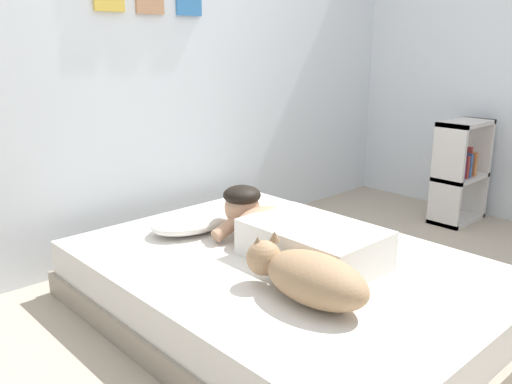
% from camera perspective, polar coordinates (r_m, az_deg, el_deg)
% --- Properties ---
extents(ground_plane, '(12.88, 12.88, 0.00)m').
position_cam_1_polar(ground_plane, '(2.60, 8.11, -14.25)').
color(ground_plane, tan).
extents(back_wall, '(4.44, 0.12, 2.50)m').
position_cam_1_polar(back_wall, '(3.37, -11.52, 14.73)').
color(back_wall, silver).
rests_on(back_wall, ground).
extents(bed, '(1.48, 2.05, 0.30)m').
position_cam_1_polar(bed, '(2.62, 3.03, -10.26)').
color(bed, gray).
rests_on(bed, ground).
extents(pillow, '(0.52, 0.32, 0.11)m').
position_cam_1_polar(pillow, '(2.94, -6.68, -3.01)').
color(pillow, white).
rests_on(pillow, bed).
extents(person_lying, '(0.43, 0.92, 0.27)m').
position_cam_1_polar(person_lying, '(2.59, 3.89, -4.36)').
color(person_lying, silver).
rests_on(person_lying, bed).
extents(dog, '(0.26, 0.57, 0.21)m').
position_cam_1_polar(dog, '(2.14, 5.68, -8.97)').
color(dog, '#9E7A56').
rests_on(dog, bed).
extents(coffee_cup, '(0.12, 0.09, 0.07)m').
position_cam_1_polar(coffee_cup, '(2.99, -1.91, -2.92)').
color(coffee_cup, white).
rests_on(coffee_cup, bed).
extents(cell_phone, '(0.07, 0.14, 0.01)m').
position_cam_1_polar(cell_phone, '(2.49, 9.83, -7.92)').
color(cell_phone, black).
rests_on(cell_phone, bed).
extents(bookshelf, '(0.45, 0.24, 0.75)m').
position_cam_1_polar(bookshelf, '(4.18, 21.01, 2.16)').
color(bookshelf, silver).
rests_on(bookshelf, ground).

